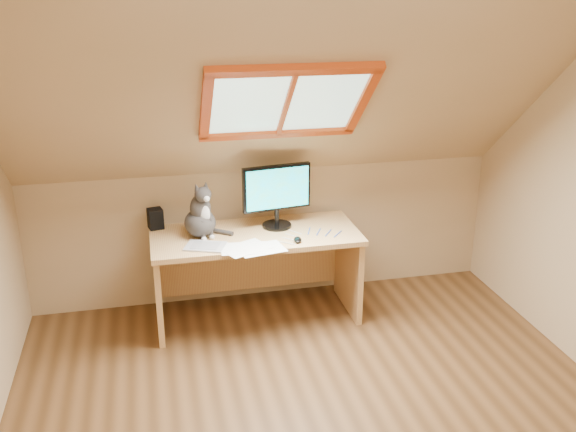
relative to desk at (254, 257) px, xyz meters
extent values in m
cube|color=tan|center=(0.15, 0.31, 0.05)|extent=(3.50, 0.02, 1.00)
cube|color=tan|center=(0.15, -0.47, 1.25)|extent=(3.50, 1.56, 1.41)
cube|color=#B2E0CC|center=(0.15, -0.39, 1.18)|extent=(0.90, 0.53, 0.48)
cube|color=#CC4113|center=(0.15, -0.39, 1.18)|extent=(1.02, 0.64, 0.59)
cube|color=tan|center=(0.00, -0.06, 0.19)|extent=(1.44, 0.63, 0.04)
cube|color=tan|center=(-0.69, -0.06, -0.14)|extent=(0.04, 0.57, 0.62)
cube|color=tan|center=(0.69, -0.06, -0.14)|extent=(0.04, 0.57, 0.62)
cube|color=tan|center=(0.00, 0.22, -0.14)|extent=(1.34, 0.03, 0.43)
cylinder|color=black|center=(0.17, 0.03, 0.22)|extent=(0.21, 0.21, 0.02)
cylinder|color=black|center=(0.17, 0.03, 0.29)|extent=(0.03, 0.03, 0.11)
cube|color=black|center=(0.17, 0.03, 0.50)|extent=(0.49, 0.11, 0.32)
cube|color=#008ED0|center=(0.18, 0.00, 0.50)|extent=(0.45, 0.07, 0.28)
ellipsoid|color=#3F3A38|center=(-0.37, -0.02, 0.30)|extent=(0.30, 0.32, 0.19)
ellipsoid|color=#3F3A38|center=(-0.37, -0.03, 0.41)|extent=(0.19, 0.19, 0.20)
ellipsoid|color=silver|center=(-0.34, -0.09, 0.39)|extent=(0.08, 0.06, 0.12)
ellipsoid|color=#3F3A38|center=(-0.35, -0.08, 0.52)|extent=(0.14, 0.14, 0.10)
sphere|color=silver|center=(-0.33, -0.12, 0.51)|extent=(0.04, 0.04, 0.04)
cone|color=#3F3A38|center=(-0.39, -0.07, 0.57)|extent=(0.07, 0.06, 0.07)
cone|color=#3F3A38|center=(-0.33, -0.04, 0.57)|extent=(0.06, 0.07, 0.07)
cube|color=black|center=(-0.67, 0.19, 0.28)|extent=(0.12, 0.12, 0.14)
cube|color=#B2B2B7|center=(-0.36, -0.23, 0.21)|extent=(0.30, 0.26, 0.01)
ellipsoid|color=black|center=(0.25, -0.28, 0.22)|extent=(0.07, 0.10, 0.03)
cube|color=white|center=(-0.06, -0.32, 0.21)|extent=(0.33, 0.27, 0.00)
cube|color=white|center=(-0.06, -0.32, 0.21)|extent=(0.32, 0.24, 0.00)
cube|color=white|center=(-0.06, -0.32, 0.21)|extent=(0.35, 0.30, 0.00)
camera|label=1|loc=(-0.69, -4.15, 1.87)|focal=40.00mm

